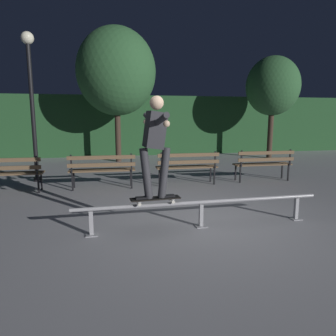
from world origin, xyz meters
TOP-DOWN VIEW (x-y plane):
  - ground_plane at (0.00, 0.00)m, footprint 90.00×90.00m
  - hedge_backdrop at (0.00, 9.62)m, footprint 24.00×1.20m
  - grind_rail at (0.00, -0.19)m, footprint 4.09×0.18m
  - skateboard at (-0.75, -0.19)m, footprint 0.79×0.24m
  - skateboarder at (-0.75, -0.19)m, footprint 0.62×1.41m
  - park_bench_leftmost at (-3.70, 2.83)m, footprint 1.61×0.47m
  - park_bench_left_center at (-1.54, 2.83)m, footprint 1.61×0.47m
  - park_bench_right_center at (0.62, 2.83)m, footprint 1.61×0.47m
  - park_bench_rightmost at (2.79, 2.83)m, footprint 1.61×0.47m
  - tree_behind_benches at (-0.88, 7.40)m, footprint 2.96×2.96m
  - tree_far_right at (5.44, 7.09)m, footprint 2.17×2.17m
  - lamp_post_left at (-3.28, 4.13)m, footprint 0.32×0.32m

SIDE VIEW (x-z plane):
  - ground_plane at x=0.00m, z-range 0.00..0.00m
  - grind_rail at x=0.00m, z-range 0.12..0.56m
  - skateboard at x=-0.75m, z-range 0.47..0.56m
  - park_bench_leftmost at x=-3.70m, z-range 0.10..0.98m
  - park_bench_left_center at x=-1.54m, z-range 0.10..0.98m
  - park_bench_right_center at x=0.62m, z-range 0.10..0.98m
  - park_bench_rightmost at x=2.79m, z-range 0.10..0.98m
  - hedge_backdrop at x=0.00m, z-range 0.00..2.65m
  - skateboarder at x=-0.75m, z-range 0.67..2.23m
  - lamp_post_left at x=-3.28m, z-range 0.53..4.43m
  - tree_far_right at x=5.44m, z-range 0.87..5.04m
  - tree_behind_benches at x=-0.88m, z-range 0.88..5.90m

